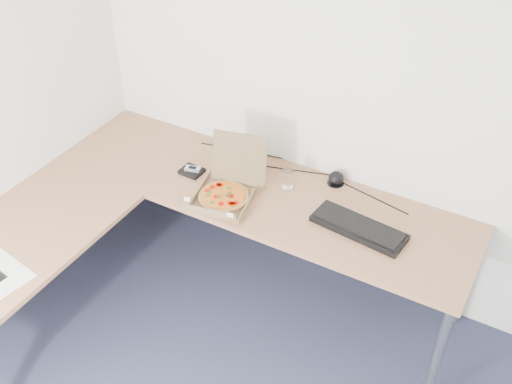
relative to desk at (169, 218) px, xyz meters
The scene contains 9 objects.
room_shell 1.39m from the desk, 49.77° to the right, with size 3.50×3.50×2.50m, color white, non-canonical shape.
desk is the anchor object (origin of this frame).
pizza_box 0.34m from the desk, 54.72° to the left, with size 0.32×0.37×0.32m.
drinking_glass 0.71m from the desk, 50.22° to the left, with size 0.06×0.06×0.11m, color white.
keyboard 1.03m from the desk, 22.13° to the left, with size 0.51×0.18×0.03m, color black.
wallet 0.40m from the desk, 105.71° to the left, with size 0.13×0.11×0.02m, color black.
phone 0.40m from the desk, 104.71° to the left, with size 0.09×0.05×0.02m, color #B2B5BA.
dome_speaker 0.98m from the desk, 46.07° to the left, with size 0.10×0.10×0.08m, color black.
cable_bundle 0.83m from the desk, 58.91° to the left, with size 0.66×0.04×0.01m, color black, non-canonical shape.
Camera 1 is at (0.85, -1.02, 2.87)m, focal length 42.93 mm.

